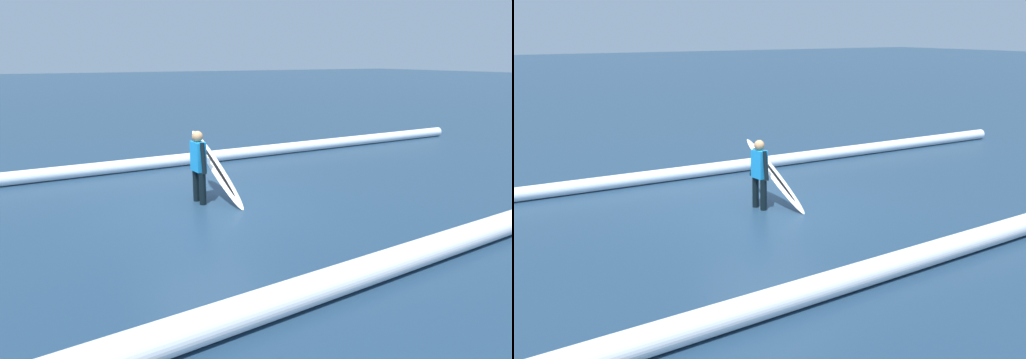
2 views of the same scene
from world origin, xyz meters
The scene contains 5 objects.
ground_plane centered at (0.00, 0.00, 0.00)m, with size 173.51×173.51×0.00m, color navy.
surfer centered at (0.12, -0.09, 0.83)m, with size 0.24×0.63×1.49m.
surfboard centered at (-0.30, -0.14, 0.67)m, with size 0.63×1.86×1.36m.
wave_crest_foreground centered at (-2.34, -3.30, 0.16)m, with size 0.33×0.33×16.83m, color white.
wave_crest_midground centered at (0.50, 4.13, 0.19)m, with size 0.39×0.39×23.31m, color white.
Camera 1 is at (3.04, 7.87, 2.87)m, focal length 30.15 mm.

